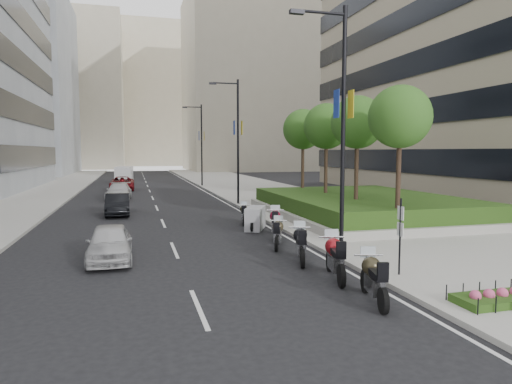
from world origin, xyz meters
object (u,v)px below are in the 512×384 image
object	(u,v)px
car_a	(110,243)
car_d	(122,184)
lamp_post_2	(200,141)
motorcycle_0	(373,279)
parking_sign	(400,232)
car_b	(117,204)
motorcycle_2	(301,244)
lamp_post_0	(339,119)
motorcycle_5	(255,218)
motorcycle_3	(278,234)
delivery_van	(124,176)
motorcycle_1	(335,258)
lamp_post_1	(236,135)
motorcycle_6	(244,214)
motorcycle_4	(275,223)

from	to	relation	value
car_a	car_d	distance (m)	30.55
lamp_post_2	motorcycle_0	world-z (taller)	lamp_post_2
parking_sign	car_b	world-z (taller)	parking_sign
car_a	motorcycle_2	bearing A→B (deg)	-16.76
parking_sign	lamp_post_0	bearing A→B (deg)	102.33
lamp_post_0	motorcycle_5	distance (m)	8.18
motorcycle_3	motorcycle_0	bearing A→B (deg)	-156.27
motorcycle_2	delivery_van	bearing A→B (deg)	25.46
motorcycle_5	motorcycle_1	bearing A→B (deg)	-154.59
lamp_post_0	lamp_post_1	bearing A→B (deg)	90.00
motorcycle_5	car_d	world-z (taller)	car_d
motorcycle_3	car_a	xyz separation A→B (m)	(-6.51, -0.63, 0.09)
motorcycle_6	delivery_van	distance (m)	34.83
parking_sign	motorcycle_5	size ratio (longest dim) A/B	1.23
parking_sign	motorcycle_1	bearing A→B (deg)	162.39
motorcycle_2	car_b	distance (m)	15.57
motorcycle_6	parking_sign	bearing A→B (deg)	-156.37
lamp_post_1	car_b	world-z (taller)	lamp_post_1
motorcycle_2	motorcycle_6	xyz separation A→B (m)	(0.05, 8.81, -0.10)
lamp_post_0	motorcycle_5	size ratio (longest dim) A/B	4.44
parking_sign	motorcycle_2	distance (m)	3.68
parking_sign	car_b	distance (m)	19.12
lamp_post_0	motorcycle_1	xyz separation A→B (m)	(-1.21, -2.41, -4.41)
motorcycle_2	motorcycle_1	bearing A→B (deg)	-157.05
car_d	motorcycle_1	bearing A→B (deg)	-77.59
car_a	car_b	distance (m)	12.16
motorcycle_1	delivery_van	distance (m)	45.81
lamp_post_1	motorcycle_6	bearing A→B (deg)	-99.73
parking_sign	car_d	distance (m)	36.46
motorcycle_1	delivery_van	world-z (taller)	delivery_van
motorcycle_0	motorcycle_6	size ratio (longest dim) A/B	1.16
motorcycle_3	car_a	world-z (taller)	car_a
lamp_post_0	parking_sign	bearing A→B (deg)	-77.67
lamp_post_2	motorcycle_3	xyz separation A→B (m)	(-1.51, -32.57, -4.50)
motorcycle_3	delivery_van	world-z (taller)	delivery_van
motorcycle_4	lamp_post_0	bearing A→B (deg)	-150.97
motorcycle_1	motorcycle_3	size ratio (longest dim) A/B	1.20
motorcycle_0	motorcycle_4	world-z (taller)	motorcycle_4
lamp_post_1	car_d	world-z (taller)	lamp_post_1
car_d	delivery_van	distance (m)	10.52
motorcycle_1	motorcycle_4	size ratio (longest dim) A/B	1.04
lamp_post_2	motorcycle_1	bearing A→B (deg)	-91.85
parking_sign	car_a	distance (m)	9.95
motorcycle_5	car_b	bearing A→B (deg)	67.98
motorcycle_6	delivery_van	bearing A→B (deg)	24.87
motorcycle_0	motorcycle_4	size ratio (longest dim) A/B	0.98
car_b	delivery_van	xyz separation A→B (m)	(-0.11, 28.90, 0.30)
motorcycle_4	car_a	size ratio (longest dim) A/B	0.61
car_b	delivery_van	bearing A→B (deg)	89.07
car_a	motorcycle_4	bearing A→B (deg)	21.11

